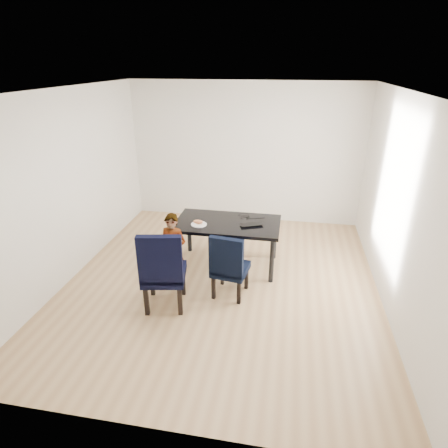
% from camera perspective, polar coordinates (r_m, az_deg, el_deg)
% --- Properties ---
extents(floor, '(4.50, 5.00, 0.01)m').
position_cam_1_polar(floor, '(5.65, -0.36, -8.77)').
color(floor, tan).
rests_on(floor, ground).
extents(ceiling, '(4.50, 5.00, 0.01)m').
position_cam_1_polar(ceiling, '(4.77, -0.45, 19.82)').
color(ceiling, white).
rests_on(ceiling, wall_back).
extents(wall_back, '(4.50, 0.01, 2.70)m').
position_cam_1_polar(wall_back, '(7.43, 3.21, 10.65)').
color(wall_back, white).
rests_on(wall_back, ground).
extents(wall_front, '(4.50, 0.01, 2.70)m').
position_cam_1_polar(wall_front, '(2.89, -9.79, -12.33)').
color(wall_front, silver).
rests_on(wall_front, ground).
extents(wall_left, '(0.01, 5.00, 2.70)m').
position_cam_1_polar(wall_left, '(5.88, -22.65, 5.27)').
color(wall_left, silver).
rests_on(wall_left, ground).
extents(wall_right, '(0.01, 5.00, 2.70)m').
position_cam_1_polar(wall_right, '(5.16, 25.06, 2.41)').
color(wall_right, white).
rests_on(wall_right, ground).
extents(dining_table, '(1.60, 0.90, 0.75)m').
position_cam_1_polar(dining_table, '(5.89, 0.52, -3.07)').
color(dining_table, black).
rests_on(dining_table, floor).
extents(chair_left, '(0.64, 0.66, 1.13)m').
position_cam_1_polar(chair_left, '(4.94, -9.15, -6.59)').
color(chair_left, black).
rests_on(chair_left, floor).
extents(chair_right, '(0.52, 0.54, 0.95)m').
position_cam_1_polar(chair_right, '(5.14, 1.01, -6.09)').
color(chair_right, black).
rests_on(chair_right, floor).
extents(child, '(0.44, 0.32, 1.10)m').
position_cam_1_polar(child, '(5.36, -7.78, -4.04)').
color(child, orange).
rests_on(child, floor).
extents(plate, '(0.27, 0.27, 0.01)m').
position_cam_1_polar(plate, '(5.65, -3.85, -0.05)').
color(plate, white).
rests_on(plate, dining_table).
extents(sandwich, '(0.16, 0.11, 0.06)m').
position_cam_1_polar(sandwich, '(5.65, -3.98, 0.34)').
color(sandwich, '#BE6E43').
rests_on(sandwich, plate).
extents(laptop, '(0.40, 0.33, 0.03)m').
position_cam_1_polar(laptop, '(5.67, 4.08, 0.08)').
color(laptop, black).
rests_on(laptop, dining_table).
extents(cable_tangle, '(0.17, 0.17, 0.01)m').
position_cam_1_polar(cable_tangle, '(5.88, 3.25, 0.92)').
color(cable_tangle, black).
rests_on(cable_tangle, dining_table).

